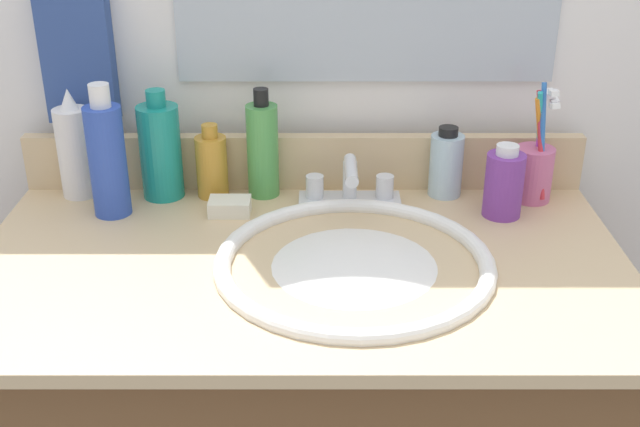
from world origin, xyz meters
TOP-DOWN VIEW (x-y plane):
  - countertop at (0.00, 0.00)m, footprint 0.91×0.52m
  - backsplash at (0.00, 0.25)m, footprint 0.91×0.02m
  - back_wall at (0.00, 0.31)m, footprint 2.01×0.04m
  - hand_towel at (-0.35, 0.27)m, footprint 0.11×0.04m
  - sink_basin at (0.07, -0.02)m, footprint 0.38×0.38m
  - faucet at (0.07, 0.18)m, footprint 0.16×0.10m
  - bottle_cream_purple at (0.31, 0.14)m, footprint 0.06×0.06m
  - bottle_shampoo_blue at (-0.29, 0.15)m, footprint 0.06×0.06m
  - bottle_oil_amber at (-0.15, 0.22)m, footprint 0.05×0.05m
  - bottle_lotion_white at (-0.36, 0.22)m, footprint 0.06×0.06m
  - bottle_mouthwash_teal at (-0.23, 0.21)m, footprint 0.07×0.07m
  - bottle_toner_green at (-0.06, 0.22)m, footprint 0.05×0.05m
  - bottle_gel_clear at (0.23, 0.22)m, footprint 0.05×0.05m
  - cup_pink at (0.37, 0.20)m, footprint 0.06×0.08m
  - soap_bar at (-0.11, 0.15)m, footprint 0.06×0.04m

SIDE VIEW (x-z plane):
  - back_wall at x=0.00m, z-range 0.00..1.30m
  - sink_basin at x=0.07m, z-range 0.65..0.76m
  - countertop at x=0.00m, z-range 0.72..0.74m
  - soap_bar at x=-0.11m, z-range 0.74..0.76m
  - faucet at x=0.07m, z-range 0.72..0.81m
  - backsplash at x=0.00m, z-range 0.74..0.83m
  - bottle_cream_purple at x=0.31m, z-range 0.73..0.85m
  - bottle_oil_amber at x=-0.15m, z-range 0.73..0.85m
  - bottle_gel_clear at x=0.23m, z-range 0.73..0.85m
  - cup_pink at x=0.37m, z-range 0.70..0.89m
  - bottle_lotion_white at x=-0.36m, z-range 0.73..0.90m
  - bottle_toner_green at x=-0.06m, z-range 0.73..0.90m
  - bottle_mouthwash_teal at x=-0.23m, z-range 0.73..0.90m
  - bottle_shampoo_blue at x=-0.29m, z-range 0.73..0.93m
  - hand_towel at x=-0.35m, z-range 0.85..1.07m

